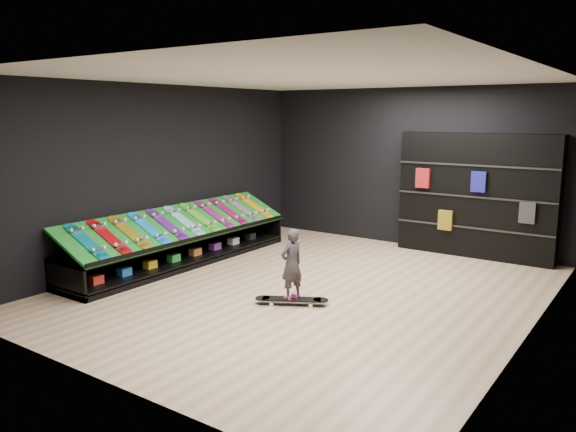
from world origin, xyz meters
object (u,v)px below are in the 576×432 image
Objects in this scene: floor_skateboard at (292,301)px; child at (292,278)px; display_rack at (182,249)px; back_shelving at (476,196)px.

child reaches higher than floor_skateboard.
display_rack is at bearing 136.61° from floor_skateboard.
back_shelving is 4.24m from child.
display_rack is 5.20m from back_shelving.
floor_skateboard is at bearing -14.18° from display_rack.
floor_skateboard is 1.72× the size of child.
back_shelving is at bearing 44.32° from floor_skateboard.
display_rack is at bearing -89.14° from child.
display_rack is 1.65× the size of back_shelving.
back_shelving reaches higher than floor_skateboard.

